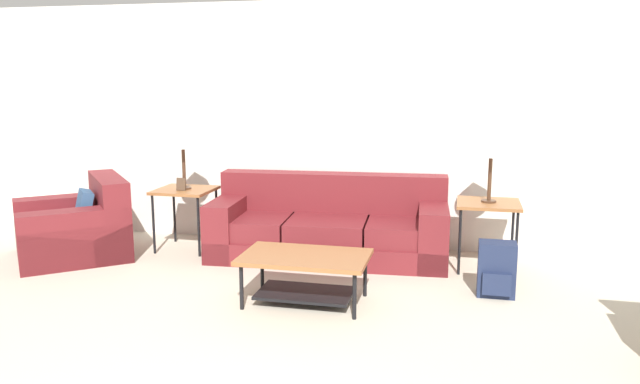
% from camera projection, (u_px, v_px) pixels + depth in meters
% --- Properties ---
extents(wall_back, '(9.16, 0.06, 2.60)m').
position_uv_depth(wall_back, '(353.00, 125.00, 6.62)').
color(wall_back, silver).
rests_on(wall_back, ground_plane).
extents(couch, '(2.41, 1.06, 0.82)m').
position_uv_depth(couch, '(329.00, 228.00, 6.32)').
color(couch, maroon).
rests_on(couch, ground_plane).
extents(armchair, '(1.46, 1.47, 0.80)m').
position_uv_depth(armchair, '(77.00, 229.00, 6.35)').
color(armchair, maroon).
rests_on(armchair, ground_plane).
extents(coffee_table, '(1.02, 0.64, 0.40)m').
position_uv_depth(coffee_table, '(305.00, 267.00, 5.03)').
color(coffee_table, '#935B33').
rests_on(coffee_table, ground_plane).
extents(side_table_left, '(0.58, 0.56, 0.65)m').
position_uv_depth(side_table_left, '(185.00, 195.00, 6.55)').
color(side_table_left, '#935B33').
rests_on(side_table_left, ground_plane).
extents(side_table_right, '(0.58, 0.56, 0.65)m').
position_uv_depth(side_table_right, '(488.00, 209.00, 5.87)').
color(side_table_right, '#935B33').
rests_on(side_table_right, ground_plane).
extents(table_lamp_left, '(0.35, 0.35, 0.66)m').
position_uv_depth(table_lamp_left, '(183.00, 138.00, 6.44)').
color(table_lamp_left, '#472D1E').
rests_on(table_lamp_left, side_table_left).
extents(table_lamp_right, '(0.35, 0.35, 0.66)m').
position_uv_depth(table_lamp_right, '(491.00, 145.00, 5.76)').
color(table_lamp_right, '#472D1E').
rests_on(table_lamp_right, side_table_right).
extents(backpack, '(0.31, 0.29, 0.46)m').
position_uv_depth(backpack, '(497.00, 270.00, 5.20)').
color(backpack, '#1E2847').
rests_on(backpack, ground_plane).
extents(picture_frame, '(0.10, 0.04, 0.13)m').
position_uv_depth(picture_frame, '(181.00, 184.00, 6.45)').
color(picture_frame, '#4C3828').
rests_on(picture_frame, side_table_left).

